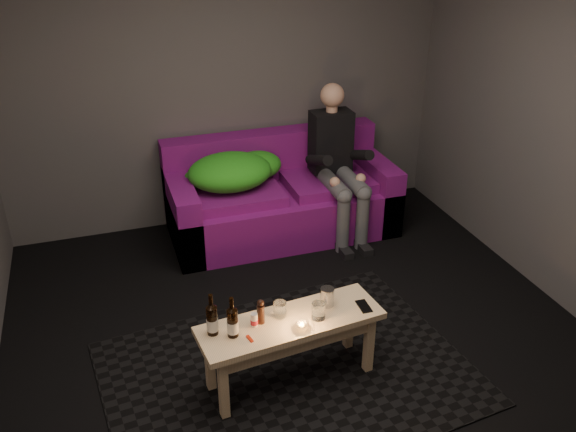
% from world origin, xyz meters
% --- Properties ---
extents(floor, '(4.50, 4.50, 0.00)m').
position_xyz_m(floor, '(0.00, 0.00, 0.00)').
color(floor, black).
rests_on(floor, ground).
extents(room, '(4.50, 4.50, 4.50)m').
position_xyz_m(room, '(0.00, 0.47, 1.64)').
color(room, silver).
rests_on(room, ground).
extents(rug, '(2.45, 1.89, 0.01)m').
position_xyz_m(rug, '(-0.20, -0.07, 0.01)').
color(rug, black).
rests_on(rug, floor).
extents(sofa, '(2.01, 0.90, 0.86)m').
position_xyz_m(sofa, '(0.35, 1.82, 0.31)').
color(sofa, '#7B107D').
rests_on(sofa, floor).
extents(green_blanket, '(0.88, 0.60, 0.30)m').
position_xyz_m(green_blanket, '(-0.07, 1.81, 0.65)').
color(green_blanket, green).
rests_on(green_blanket, sofa).
extents(person, '(0.36, 0.83, 1.34)m').
position_xyz_m(person, '(0.83, 1.66, 0.69)').
color(person, black).
rests_on(person, sofa).
extents(coffee_table, '(1.17, 0.48, 0.47)m').
position_xyz_m(coffee_table, '(-0.20, -0.12, 0.38)').
color(coffee_table, tan).
rests_on(coffee_table, rug).
extents(beer_bottle_a, '(0.07, 0.07, 0.27)m').
position_xyz_m(beer_bottle_a, '(-0.68, -0.10, 0.57)').
color(beer_bottle_a, black).
rests_on(beer_bottle_a, coffee_table).
extents(beer_bottle_b, '(0.07, 0.07, 0.27)m').
position_xyz_m(beer_bottle_b, '(-0.57, -0.16, 0.57)').
color(beer_bottle_b, black).
rests_on(beer_bottle_b, coffee_table).
extents(salt_shaker, '(0.06, 0.06, 0.09)m').
position_xyz_m(salt_shaker, '(-0.43, -0.11, 0.51)').
color(salt_shaker, silver).
rests_on(salt_shaker, coffee_table).
extents(pepper_mill, '(0.05, 0.05, 0.12)m').
position_xyz_m(pepper_mill, '(-0.38, -0.09, 0.53)').
color(pepper_mill, black).
rests_on(pepper_mill, coffee_table).
extents(tumbler_back, '(0.10, 0.10, 0.10)m').
position_xyz_m(tumbler_back, '(-0.25, -0.06, 0.52)').
color(tumbler_back, white).
rests_on(tumbler_back, coffee_table).
extents(tealight, '(0.06, 0.06, 0.05)m').
position_xyz_m(tealight, '(-0.17, -0.23, 0.49)').
color(tealight, white).
rests_on(tealight, coffee_table).
extents(tumbler_front, '(0.09, 0.09, 0.11)m').
position_xyz_m(tumbler_front, '(-0.03, -0.16, 0.52)').
color(tumbler_front, white).
rests_on(tumbler_front, coffee_table).
extents(steel_cup, '(0.11, 0.11, 0.12)m').
position_xyz_m(steel_cup, '(0.07, -0.05, 0.53)').
color(steel_cup, '#A9ABAF').
rests_on(steel_cup, coffee_table).
extents(smartphone, '(0.07, 0.14, 0.01)m').
position_xyz_m(smartphone, '(0.28, -0.14, 0.47)').
color(smartphone, black).
rests_on(smartphone, coffee_table).
extents(red_lighter, '(0.03, 0.07, 0.01)m').
position_xyz_m(red_lighter, '(-0.49, -0.22, 0.47)').
color(red_lighter, red).
rests_on(red_lighter, coffee_table).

